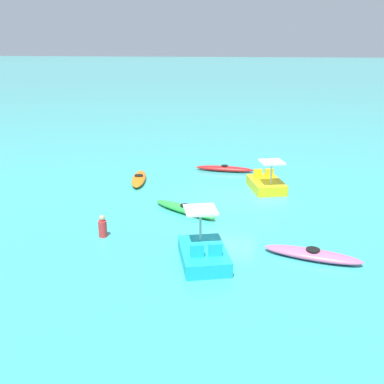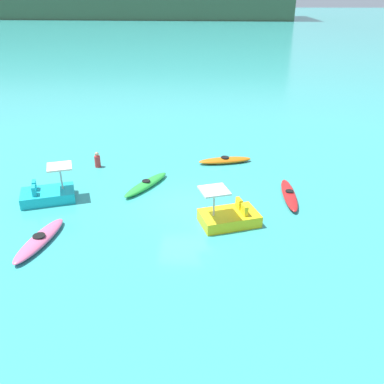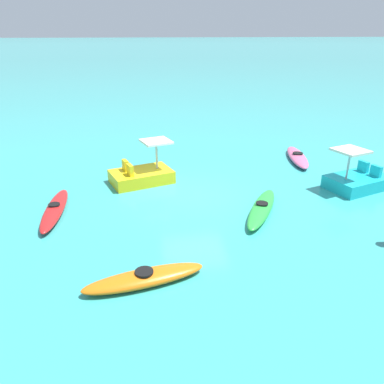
% 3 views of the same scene
% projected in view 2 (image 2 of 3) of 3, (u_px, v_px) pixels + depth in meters
% --- Properties ---
extents(ground_plane, '(600.00, 600.00, 0.00)m').
position_uv_depth(ground_plane, '(185.00, 205.00, 18.80)').
color(ground_plane, '#38ADA8').
extents(kayak_red, '(0.67, 3.42, 0.37)m').
position_uv_depth(kayak_red, '(289.00, 195.00, 19.37)').
color(kayak_red, red).
rests_on(kayak_red, ground_plane).
extents(kayak_orange, '(3.15, 1.38, 0.37)m').
position_uv_depth(kayak_orange, '(225.00, 160.00, 23.35)').
color(kayak_orange, orange).
rests_on(kayak_orange, ground_plane).
extents(kayak_pink, '(1.34, 3.41, 0.37)m').
position_uv_depth(kayak_pink, '(40.00, 240.00, 15.81)').
color(kayak_pink, pink).
rests_on(kayak_pink, ground_plane).
extents(kayak_green, '(2.17, 3.27, 0.37)m').
position_uv_depth(kayak_green, '(146.00, 184.00, 20.41)').
color(kayak_green, green).
rests_on(kayak_green, ground_plane).
extents(pedal_boat_cyan, '(2.76, 2.21, 1.68)m').
position_uv_depth(pedal_boat_cyan, '(48.00, 194.00, 19.06)').
color(pedal_boat_cyan, '#19B7C6').
rests_on(pedal_boat_cyan, ground_plane).
extents(pedal_boat_yellow, '(2.76, 2.19, 1.68)m').
position_uv_depth(pedal_boat_yellow, '(229.00, 216.00, 17.13)').
color(pedal_boat_yellow, yellow).
rests_on(pedal_boat_yellow, ground_plane).
extents(person_near_shore, '(0.45, 0.45, 0.88)m').
position_uv_depth(person_near_shore, '(97.00, 160.00, 22.73)').
color(person_near_shore, red).
rests_on(person_near_shore, ground_plane).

